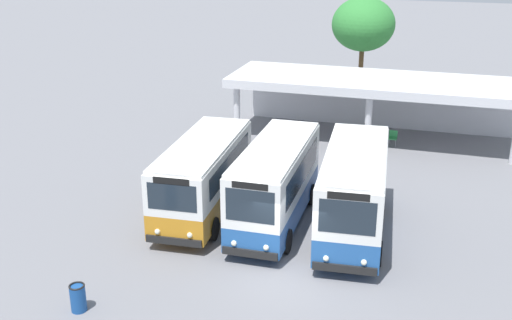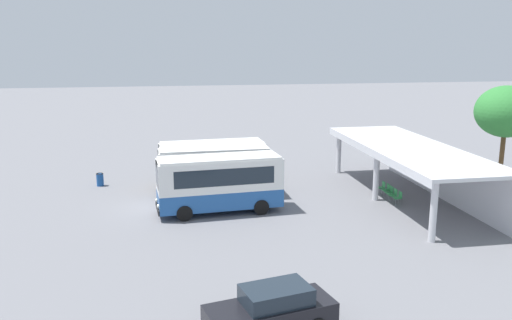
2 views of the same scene
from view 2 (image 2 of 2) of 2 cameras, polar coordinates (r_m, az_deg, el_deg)
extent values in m
plane|color=slate|center=(33.00, -10.60, -4.98)|extent=(180.00, 180.00, 0.00)
cylinder|color=black|center=(36.04, -7.91, -2.63)|extent=(0.28, 0.91, 0.90)
cylinder|color=black|center=(38.10, -8.25, -1.80)|extent=(0.28, 0.91, 0.90)
cylinder|color=black|center=(36.74, -0.94, -2.21)|extent=(0.28, 0.91, 0.90)
cylinder|color=black|center=(38.75, -1.65, -1.43)|extent=(0.28, 0.91, 0.90)
cube|color=orange|center=(37.23, -4.68, -1.35)|extent=(2.71, 7.36, 1.01)
cube|color=white|center=(36.95, -4.71, 0.58)|extent=(2.71, 7.36, 1.55)
cube|color=white|center=(36.78, -4.74, 1.85)|extent=(2.63, 7.14, 0.12)
cube|color=black|center=(36.95, -10.26, -2.21)|extent=(2.12, 0.24, 0.28)
cube|color=#1E2833|center=(36.56, -10.29, 0.36)|extent=(1.83, 0.17, 1.01)
cube|color=black|center=(36.44, -10.33, 1.30)|extent=(1.34, 0.14, 0.24)
cube|color=#1E2833|center=(35.88, -4.27, 0.31)|extent=(0.42, 5.77, 0.85)
cube|color=#1E2833|center=(38.02, -4.83, 1.00)|extent=(0.42, 5.77, 0.85)
sphere|color=#EAEACC|center=(36.28, -10.20, -1.98)|extent=(0.20, 0.20, 0.20)
sphere|color=#EAEACC|center=(37.47, -10.32, -1.52)|extent=(0.20, 0.20, 0.20)
cylinder|color=black|center=(33.25, -7.96, -3.93)|extent=(0.24, 0.90, 0.90)
cylinder|color=black|center=(35.18, -8.15, -3.02)|extent=(0.24, 0.90, 0.90)
cylinder|color=black|center=(33.74, -0.52, -3.56)|extent=(0.24, 0.90, 0.90)
cylinder|color=black|center=(35.64, -1.11, -2.68)|extent=(0.24, 0.90, 0.90)
cube|color=#23569E|center=(34.27, -4.43, -2.63)|extent=(2.23, 7.08, 0.96)
cube|color=white|center=(33.93, -4.47, -0.36)|extent=(2.23, 7.08, 1.82)
cube|color=white|center=(33.73, -4.50, 1.24)|extent=(2.16, 6.87, 0.12)
cube|color=black|center=(34.16, -10.36, -3.44)|extent=(2.00, 0.14, 0.28)
cube|color=#1E2833|center=(33.72, -10.40, -0.53)|extent=(1.72, 0.08, 1.18)
cube|color=black|center=(33.56, -10.45, 0.70)|extent=(1.26, 0.07, 0.24)
cube|color=#1E2833|center=(32.93, -4.09, -0.67)|extent=(0.14, 5.64, 1.00)
cube|color=#1E2833|center=(34.94, -4.51, 0.10)|extent=(0.14, 5.64, 1.00)
sphere|color=#EAEACC|center=(33.52, -10.34, -3.20)|extent=(0.20, 0.20, 0.20)
sphere|color=#EAEACC|center=(34.63, -10.38, -2.69)|extent=(0.20, 0.20, 0.20)
cylinder|color=black|center=(30.12, -7.67, -5.69)|extent=(0.29, 0.92, 0.90)
cylinder|color=black|center=(32.16, -8.15, -4.51)|extent=(0.29, 0.92, 0.90)
cylinder|color=black|center=(30.93, 0.57, -5.08)|extent=(0.29, 0.92, 0.90)
cylinder|color=black|center=(32.92, -0.42, -3.98)|extent=(0.29, 0.92, 0.90)
cube|color=#23569E|center=(31.32, -3.89, -4.00)|extent=(2.84, 7.34, 1.05)
cube|color=white|center=(30.95, -3.93, -1.48)|extent=(2.84, 7.34, 1.79)
cube|color=white|center=(30.73, -3.96, 0.25)|extent=(2.75, 7.12, 0.12)
cube|color=black|center=(31.00, -10.49, -5.12)|extent=(2.14, 0.28, 0.28)
cube|color=#1E2833|center=(30.50, -10.54, -1.78)|extent=(1.85, 0.20, 1.17)
cube|color=black|center=(30.33, -10.60, -0.45)|extent=(1.35, 0.16, 0.24)
cube|color=#1E2833|center=(29.89, -3.34, -1.88)|extent=(0.51, 5.73, 0.99)
cube|color=#1E2833|center=(32.02, -4.13, -0.91)|extent=(0.51, 5.73, 0.99)
sphere|color=#EAEACC|center=(30.32, -10.40, -4.91)|extent=(0.20, 0.20, 0.20)
sphere|color=#EAEACC|center=(31.50, -10.58, -4.24)|extent=(0.20, 0.20, 0.20)
cylinder|color=black|center=(19.51, -3.40, -16.66)|extent=(0.32, 0.66, 0.64)
cylinder|color=black|center=(20.47, 4.20, -15.18)|extent=(0.32, 0.66, 0.64)
cube|color=black|center=(19.12, 1.53, -16.11)|extent=(2.70, 4.75, 0.70)
cube|color=#1E2833|center=(18.90, 2.18, -14.25)|extent=(1.97, 2.60, 0.60)
cylinder|color=silver|center=(40.91, 8.86, 0.83)|extent=(0.36, 0.36, 3.20)
cylinder|color=silver|center=(34.27, 12.76, -1.63)|extent=(0.36, 0.36, 3.20)
cylinder|color=silver|center=(27.96, 18.49, -5.23)|extent=(0.36, 0.36, 3.20)
cube|color=silver|center=(36.17, 19.19, -1.28)|extent=(15.38, 0.20, 3.20)
cube|color=silver|center=(34.76, 16.08, 1.25)|extent=(15.88, 5.29, 0.20)
cube|color=silver|center=(33.76, 12.10, 0.73)|extent=(15.88, 0.10, 0.28)
cylinder|color=slate|center=(35.74, 13.05, -3.35)|extent=(0.03, 0.03, 0.44)
cylinder|color=slate|center=(36.05, 12.84, -3.20)|extent=(0.03, 0.03, 0.44)
cylinder|color=slate|center=(35.88, 13.57, -3.32)|extent=(0.03, 0.03, 0.44)
cylinder|color=slate|center=(36.19, 13.36, -3.17)|extent=(0.03, 0.03, 0.44)
cube|color=#2D8C47|center=(35.90, 13.22, -2.89)|extent=(0.44, 0.44, 0.04)
cube|color=#2D8C47|center=(35.92, 13.53, -2.57)|extent=(0.44, 0.04, 0.40)
cylinder|color=slate|center=(35.23, 13.52, -3.61)|extent=(0.03, 0.03, 0.44)
cylinder|color=slate|center=(35.54, 13.30, -3.45)|extent=(0.03, 0.03, 0.44)
cylinder|color=slate|center=(35.37, 14.05, -3.57)|extent=(0.03, 0.03, 0.44)
cylinder|color=slate|center=(35.68, 13.82, -3.42)|extent=(0.03, 0.03, 0.44)
cube|color=#2D8C47|center=(35.39, 13.69, -3.14)|extent=(0.44, 0.44, 0.04)
cube|color=#2D8C47|center=(35.42, 14.01, -2.81)|extent=(0.44, 0.04, 0.40)
cylinder|color=slate|center=(34.69, 13.87, -3.88)|extent=(0.03, 0.03, 0.44)
cylinder|color=slate|center=(35.00, 13.64, -3.72)|extent=(0.03, 0.03, 0.44)
cylinder|color=slate|center=(34.83, 14.40, -3.85)|extent=(0.03, 0.03, 0.44)
cylinder|color=slate|center=(35.14, 14.17, -3.69)|extent=(0.03, 0.03, 0.44)
cube|color=#2D8C47|center=(34.85, 14.04, -3.41)|extent=(0.44, 0.44, 0.04)
cube|color=#2D8C47|center=(34.88, 14.36, -3.07)|extent=(0.44, 0.04, 0.40)
cylinder|color=slate|center=(34.16, 14.25, -4.16)|extent=(0.03, 0.03, 0.44)
cylinder|color=slate|center=(34.47, 14.02, -4.00)|extent=(0.03, 0.03, 0.44)
cylinder|color=slate|center=(34.30, 14.79, -4.12)|extent=(0.03, 0.03, 0.44)
cylinder|color=slate|center=(34.61, 14.55, -3.96)|extent=(0.03, 0.03, 0.44)
cube|color=#2D8C47|center=(34.32, 14.42, -3.68)|extent=(0.44, 0.44, 0.04)
cube|color=#2D8C47|center=(34.35, 14.75, -3.33)|extent=(0.44, 0.04, 0.40)
cylinder|color=slate|center=(33.65, 14.72, -4.44)|extent=(0.03, 0.03, 0.44)
cylinder|color=slate|center=(33.96, 14.47, -4.28)|extent=(0.03, 0.03, 0.44)
cylinder|color=slate|center=(33.79, 15.26, -4.40)|extent=(0.03, 0.03, 0.44)
cylinder|color=slate|center=(34.10, 15.02, -4.24)|extent=(0.03, 0.03, 0.44)
cube|color=#2D8C47|center=(33.81, 14.89, -3.95)|extent=(0.44, 0.44, 0.04)
cube|color=#2D8C47|center=(33.83, 15.22, -3.60)|extent=(0.44, 0.04, 0.40)
cylinder|color=brown|center=(40.53, 24.80, 0.01)|extent=(0.32, 0.32, 3.64)
ellipsoid|color=#338438|center=(39.99, 25.24, 4.73)|extent=(4.14, 4.14, 3.52)
cylinder|color=#19478C|center=(38.55, -16.37, -2.06)|extent=(0.48, 0.48, 0.85)
torus|color=black|center=(38.44, -16.41, -1.42)|extent=(0.49, 0.49, 0.06)
camera|label=1|loc=(32.82, -45.21, 11.05)|focal=43.39mm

